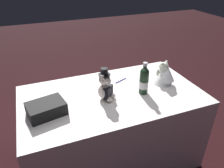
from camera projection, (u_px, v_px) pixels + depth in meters
name	position (u px, v px, depth m)	size (l,w,h in m)	color
ground_plane	(112.00, 156.00, 2.25)	(12.00, 12.00, 0.00)	black
reception_table	(112.00, 128.00, 2.06)	(1.55, 0.88, 0.76)	white
teddy_bear_groom	(106.00, 87.00, 1.76)	(0.15, 0.14, 0.28)	silver
teddy_bear_bride	(164.00, 75.00, 1.99)	(0.20, 0.23, 0.22)	white
champagne_bottle	(144.00, 80.00, 1.83)	(0.08, 0.08, 0.29)	#19311D
signing_pen	(121.00, 81.00, 2.07)	(0.14, 0.06, 0.01)	navy
gift_case_black	(46.00, 109.00, 1.61)	(0.30, 0.24, 0.10)	black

